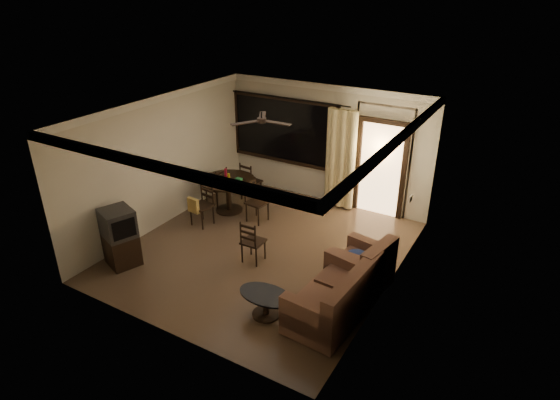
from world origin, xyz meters
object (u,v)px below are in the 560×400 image
Objects in this scene: dining_table at (228,186)px; tv_cabinet at (120,237)px; armchair at (363,268)px; dining_chair_south at (202,212)px; coffee_table at (266,301)px; dining_chair_east at (257,209)px; side_chair at (253,249)px; dining_chair_north at (251,188)px; sofa at (336,299)px; dining_chair_west at (217,194)px.

tv_cabinet is at bearing -98.48° from dining_table.
tv_cabinet is 4.45m from armchair.
tv_cabinet is at bearing -92.49° from dining_chair_south.
armchair is 1.83m from coffee_table.
dining_chair_east is 0.85× the size of tv_cabinet.
dining_table is 1.18× the size of armchair.
dining_chair_north is at bearing -56.64° from side_chair.
sofa is 2.15m from side_chair.
dining_chair_west reaches higher than sofa.
dining_table is at bearing 172.46° from armchair.
dining_chair_south reaches higher than coffee_table.
dining_chair_east is 3.56m from sofa.
dining_chair_east reaches higher than armchair.
dining_chair_east reaches higher than coffee_table.
dining_chair_north is at bearing 90.00° from dining_chair_south.
dining_chair_south reaches higher than armchair.
sofa is 1.00m from armchair.
dining_chair_south reaches higher than sofa.
coffee_table is at bearing -45.26° from dining_table.
tv_cabinet is at bearing 161.99° from dining_chair_east.
sofa is at bearing -31.05° from dining_table.
dining_table reaches higher than dining_chair_south.
dining_chair_east is at bearing -6.78° from dining_table.
sofa is (3.59, -3.00, 0.08)m from dining_chair_north.
dining_chair_north is (0.09, 0.78, -0.33)m from dining_table.
dining_chair_west is 0.85m from dining_chair_north.
sofa is 1.11m from coffee_table.
sofa is 1.99× the size of side_chair.
dining_table is 3.94m from armchair.
side_chair is (-2.03, 0.71, -0.10)m from sofa.
coffee_table is at bearing -148.24° from sofa.
sofa is at bearing -13.13° from dining_chair_south.
tv_cabinet is 1.28× the size of side_chair.
side_chair is (2.08, 1.31, -0.30)m from tv_cabinet.
dining_chair_north is (0.19, 1.63, -0.02)m from dining_chair_south.
armchair is (3.74, -1.22, -0.24)m from dining_table.
dining_chair_west is 0.90× the size of armchair.
dining_chair_west is at bearing 154.71° from sofa.
sofa is (4.10, 0.59, -0.20)m from tv_cabinet.
dining_table reaches higher than dining_chair_east.
tv_cabinet reaches higher than sofa.
tv_cabinet is (-1.25, -2.71, 0.28)m from dining_chair_east.
dining_chair_west is at bearing 114.60° from dining_chair_south.
dining_chair_north is 4.68m from sofa.
dining_chair_north is 4.16m from armchair.
coffee_table is (-1.03, -1.51, -0.11)m from armchair.
coffee_table is (3.12, 0.08, -0.29)m from tv_cabinet.
dining_table is 2.84m from tv_cabinet.
armchair is at bearing 157.94° from dining_chair_north.
dining_table is 0.91m from dining_chair_south.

